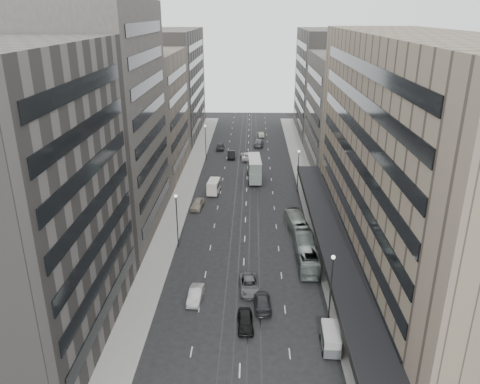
# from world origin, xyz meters

# --- Properties ---
(ground) EXTENTS (220.00, 220.00, 0.00)m
(ground) POSITION_xyz_m (0.00, 0.00, 0.00)
(ground) COLOR black
(ground) RESTS_ON ground
(sidewalk_right) EXTENTS (4.00, 125.00, 0.15)m
(sidewalk_right) POSITION_xyz_m (12.00, 37.50, 0.07)
(sidewalk_right) COLOR gray
(sidewalk_right) RESTS_ON ground
(sidewalk_left) EXTENTS (4.00, 125.00, 0.15)m
(sidewalk_left) POSITION_xyz_m (-12.00, 37.50, 0.07)
(sidewalk_left) COLOR gray
(sidewalk_left) RESTS_ON ground
(department_store) EXTENTS (19.20, 60.00, 30.00)m
(department_store) POSITION_xyz_m (21.45, 8.00, 14.95)
(department_store) COLOR #7B695A
(department_store) RESTS_ON ground
(building_right_mid) EXTENTS (15.00, 28.00, 24.00)m
(building_right_mid) POSITION_xyz_m (21.50, 52.00, 12.00)
(building_right_mid) COLOR #49453F
(building_right_mid) RESTS_ON ground
(building_right_far) EXTENTS (15.00, 32.00, 28.00)m
(building_right_far) POSITION_xyz_m (21.50, 82.00, 14.00)
(building_right_far) COLOR #595550
(building_right_far) RESTS_ON ground
(building_left_a) EXTENTS (15.00, 28.00, 30.00)m
(building_left_a) POSITION_xyz_m (-21.50, -8.00, 15.00)
(building_left_a) COLOR #595550
(building_left_a) RESTS_ON ground
(building_left_b) EXTENTS (15.00, 26.00, 34.00)m
(building_left_b) POSITION_xyz_m (-21.50, 19.00, 17.00)
(building_left_b) COLOR #49453F
(building_left_b) RESTS_ON ground
(building_left_c) EXTENTS (15.00, 28.00, 25.00)m
(building_left_c) POSITION_xyz_m (-21.50, 46.00, 12.50)
(building_left_c) COLOR gray
(building_left_c) RESTS_ON ground
(building_left_d) EXTENTS (15.00, 38.00, 28.00)m
(building_left_d) POSITION_xyz_m (-21.50, 79.00, 14.00)
(building_left_d) COLOR #595550
(building_left_d) RESTS_ON ground
(lamp_right_near) EXTENTS (0.44, 0.44, 8.32)m
(lamp_right_near) POSITION_xyz_m (9.70, -5.00, 5.20)
(lamp_right_near) COLOR #262628
(lamp_right_near) RESTS_ON ground
(lamp_right_far) EXTENTS (0.44, 0.44, 8.32)m
(lamp_right_far) POSITION_xyz_m (9.70, 35.00, 5.20)
(lamp_right_far) COLOR #262628
(lamp_right_far) RESTS_ON ground
(lamp_left_near) EXTENTS (0.44, 0.44, 8.32)m
(lamp_left_near) POSITION_xyz_m (-9.70, 12.00, 5.20)
(lamp_left_near) COLOR #262628
(lamp_left_near) RESTS_ON ground
(lamp_left_far) EXTENTS (0.44, 0.44, 8.32)m
(lamp_left_far) POSITION_xyz_m (-9.70, 55.00, 5.20)
(lamp_left_far) COLOR #262628
(lamp_left_far) RESTS_ON ground
(bus_near) EXTENTS (2.62, 10.83, 3.01)m
(bus_near) POSITION_xyz_m (8.50, 7.89, 1.51)
(bus_near) COLOR gray
(bus_near) RESTS_ON ground
(bus_far) EXTENTS (3.79, 10.58, 2.88)m
(bus_far) POSITION_xyz_m (8.20, 16.32, 1.44)
(bus_far) COLOR gray
(bus_far) RESTS_ON ground
(double_decker) EXTENTS (3.05, 8.83, 4.77)m
(double_decker) POSITION_xyz_m (1.50, 41.44, 2.57)
(double_decker) COLOR gray
(double_decker) RESTS_ON ground
(vw_microbus) EXTENTS (2.02, 4.14, 2.19)m
(vw_microbus) POSITION_xyz_m (9.20, -9.51, 1.22)
(vw_microbus) COLOR #515658
(vw_microbus) RESTS_ON ground
(panel_van) EXTENTS (2.44, 4.47, 2.72)m
(panel_van) POSITION_xyz_m (-6.22, 33.59, 1.50)
(panel_van) COLOR silver
(panel_van) RESTS_ON ground
(sedan_0) EXTENTS (1.97, 4.45, 1.49)m
(sedan_0) POSITION_xyz_m (0.43, -6.30, 0.74)
(sedan_0) COLOR black
(sedan_0) RESTS_ON ground
(sedan_1) EXTENTS (1.81, 4.50, 1.45)m
(sedan_1) POSITION_xyz_m (-5.59, -1.36, 0.73)
(sedan_1) COLOR #B4B3B0
(sedan_1) RESTS_ON ground
(sedan_2) EXTENTS (2.82, 5.43, 1.46)m
(sedan_2) POSITION_xyz_m (0.81, 0.97, 0.73)
(sedan_2) COLOR #59595C
(sedan_2) RESTS_ON ground
(sedan_3) EXTENTS (2.33, 5.10, 1.45)m
(sedan_3) POSITION_xyz_m (2.34, -2.57, 0.72)
(sedan_3) COLOR #252528
(sedan_3) RESTS_ON ground
(sedan_4) EXTENTS (2.38, 4.87, 1.60)m
(sedan_4) POSITION_xyz_m (-8.50, 26.54, 0.80)
(sedan_4) COLOR gray
(sedan_4) RESTS_ON ground
(sedan_5) EXTENTS (1.86, 4.97, 1.62)m
(sedan_5) POSITION_xyz_m (-3.90, 56.89, 0.81)
(sedan_5) COLOR black
(sedan_5) RESTS_ON ground
(sedan_6) EXTENTS (3.19, 5.87, 1.56)m
(sedan_6) POSITION_xyz_m (-0.31, 56.09, 0.78)
(sedan_6) COLOR silver
(sedan_6) RESTS_ON ground
(sedan_7) EXTENTS (2.79, 6.04, 1.71)m
(sedan_7) POSITION_xyz_m (2.66, 67.91, 0.86)
(sedan_7) COLOR slate
(sedan_7) RESTS_ON ground
(sedan_8) EXTENTS (1.93, 4.70, 1.59)m
(sedan_8) POSITION_xyz_m (-6.94, 63.89, 0.80)
(sedan_8) COLOR #262628
(sedan_8) RESTS_ON ground
(sedan_9) EXTENTS (1.89, 4.31, 1.38)m
(sedan_9) POSITION_xyz_m (3.32, 77.04, 0.69)
(sedan_9) COLOR #B0A892
(sedan_9) RESTS_ON ground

